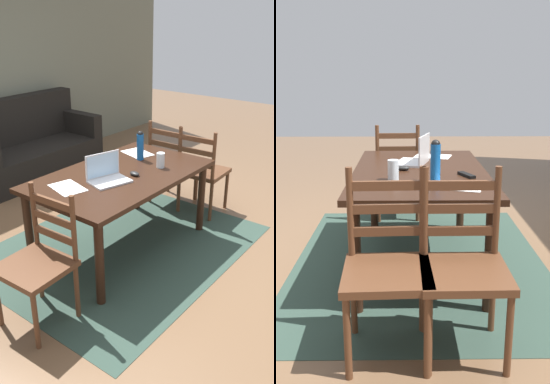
# 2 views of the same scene
# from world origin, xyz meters

# --- Properties ---
(ground_plane) EXTENTS (14.00, 14.00, 0.00)m
(ground_plane) POSITION_xyz_m (0.00, 0.00, 0.00)
(ground_plane) COLOR brown
(area_rug) EXTENTS (2.41, 1.91, 0.01)m
(area_rug) POSITION_xyz_m (0.00, 0.00, 0.00)
(area_rug) COLOR #2D4238
(area_rug) RESTS_ON ground
(dining_table) EXTENTS (1.61, 0.96, 0.73)m
(dining_table) POSITION_xyz_m (0.00, 0.00, 0.65)
(dining_table) COLOR black
(dining_table) RESTS_ON ground
(chair_right_near) EXTENTS (0.46, 0.46, 0.95)m
(chair_right_near) POSITION_xyz_m (1.10, -0.19, 0.46)
(chair_right_near) COLOR #56331E
(chair_right_near) RESTS_ON ground
(chair_right_far) EXTENTS (0.45, 0.45, 0.95)m
(chair_right_far) POSITION_xyz_m (1.10, 0.19, 0.46)
(chair_right_far) COLOR #56331E
(chair_right_far) RESTS_ON ground
(chair_left_near) EXTENTS (0.46, 0.46, 0.95)m
(chair_left_near) POSITION_xyz_m (-1.10, -0.19, 0.46)
(chair_left_near) COLOR #56331E
(chair_left_near) RESTS_ON ground
(couch) EXTENTS (1.80, 0.80, 1.00)m
(couch) POSITION_xyz_m (0.70, 2.17, 0.36)
(couch) COLOR black
(couch) RESTS_ON ground
(laptop) EXTENTS (0.37, 0.30, 0.23)m
(laptop) POSITION_xyz_m (-0.21, -0.02, 0.79)
(laptop) COLOR silver
(laptop) RESTS_ON dining_table
(water_bottle) EXTENTS (0.07, 0.07, 0.28)m
(water_bottle) POSITION_xyz_m (0.39, 0.09, 0.87)
(water_bottle) COLOR #145199
(water_bottle) RESTS_ON dining_table
(drinking_glass) EXTENTS (0.07, 0.07, 0.14)m
(drinking_glass) POSITION_xyz_m (0.33, -0.18, 0.80)
(drinking_glass) COLOR silver
(drinking_glass) RESTS_ON dining_table
(computer_mouse) EXTENTS (0.08, 0.11, 0.03)m
(computer_mouse) POSITION_xyz_m (0.03, -0.13, 0.75)
(computer_mouse) COLOR black
(computer_mouse) RESTS_ON dining_table
(tv_remote) EXTENTS (0.17, 0.11, 0.02)m
(tv_remote) POSITION_xyz_m (0.23, 0.31, 0.74)
(tv_remote) COLOR black
(tv_remote) RESTS_ON dining_table
(paper_stack_left) EXTENTS (0.28, 0.34, 0.00)m
(paper_stack_left) POSITION_xyz_m (-0.51, 0.12, 0.73)
(paper_stack_left) COLOR white
(paper_stack_left) RESTS_ON dining_table
(paper_stack_right) EXTENTS (0.29, 0.34, 0.00)m
(paper_stack_right) POSITION_xyz_m (0.51, 0.22, 0.73)
(paper_stack_right) COLOR white
(paper_stack_right) RESTS_ON dining_table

